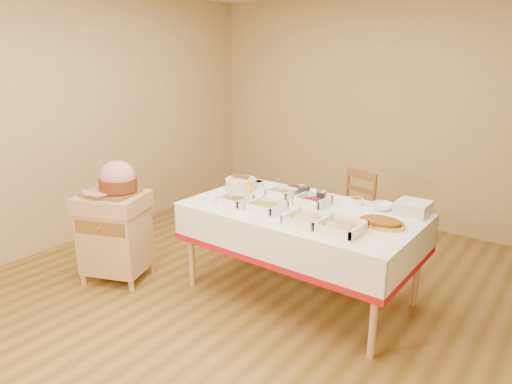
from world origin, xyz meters
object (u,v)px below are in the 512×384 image
dining_chair (350,215)px  plate_stack (413,208)px  ham_on_board (117,180)px  mustard_bottle (249,189)px  dining_table (301,228)px  bread_basket (241,184)px  preserve_jar_left (304,192)px  brass_platter (382,223)px  preserve_jar_right (321,196)px  butcher_cart (115,231)px

dining_chair → plate_stack: 0.96m
ham_on_board → mustard_bottle: size_ratio=2.57×
dining_table → bread_basket: (-0.72, 0.13, 0.21)m
preserve_jar_left → brass_platter: bearing=-15.3°
dining_chair → preserve_jar_right: 0.75m
bread_basket → brass_platter: bearing=-4.4°
butcher_cart → brass_platter: 2.26m
bread_basket → dining_chair: bearing=46.3°
dining_chair → bread_basket: 1.11m
preserve_jar_left → dining_chair: bearing=79.3°
preserve_jar_right → plate_stack: (0.70, 0.17, -0.00)m
butcher_cart → dining_chair: 2.17m
mustard_bottle → plate_stack: size_ratio=0.74×
butcher_cart → preserve_jar_right: preserve_jar_right is taller
dining_chair → bread_basket: (-0.72, -0.76, 0.36)m
mustard_bottle → dining_chair: bearing=60.4°
dining_table → mustard_bottle: mustard_bottle is taller
dining_chair → mustard_bottle: bearing=-119.6°
dining_table → preserve_jar_right: bearing=78.0°
dining_chair → brass_platter: 1.13m
ham_on_board → preserve_jar_right: 1.72m
butcher_cart → brass_platter: size_ratio=2.39×
butcher_cart → mustard_bottle: mustard_bottle is taller
ham_on_board → plate_stack: size_ratio=1.90×
ham_on_board → preserve_jar_left: (1.29, 0.92, -0.09)m
ham_on_board → preserve_jar_left: size_ratio=3.26×
dining_chair → preserve_jar_left: preserve_jar_left is taller
dining_chair → bread_basket: bearing=-133.7°
ham_on_board → brass_platter: 2.18m
dining_chair → brass_platter: dining_chair is taller
mustard_bottle → dining_table: bearing=2.0°
preserve_jar_left → plate_stack: (0.86, 0.16, -0.01)m
dining_chair → ham_on_board: ham_on_board is taller
dining_table → butcher_cart: size_ratio=2.33×
butcher_cart → bread_basket: size_ratio=2.83×
dining_table → preserve_jar_right: size_ratio=15.36×
dining_table → plate_stack: size_ratio=7.77×
dining_table → mustard_bottle: size_ratio=10.52×
preserve_jar_right → butcher_cart: bearing=-147.7°
preserve_jar_right → ham_on_board: bearing=-147.9°
butcher_cart → brass_platter: bearing=19.5°
bread_basket → plate_stack: size_ratio=1.18×
dining_chair → bread_basket: bread_basket is taller
preserve_jar_right → bread_basket: size_ratio=0.43×
brass_platter → dining_table: bearing=-177.7°
ham_on_board → mustard_bottle: ham_on_board is taller
plate_stack → brass_platter: 0.38m
dining_chair → plate_stack: dining_chair is taller
dining_table → ham_on_board: bearing=-154.1°
dining_table → dining_chair: size_ratio=2.08×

